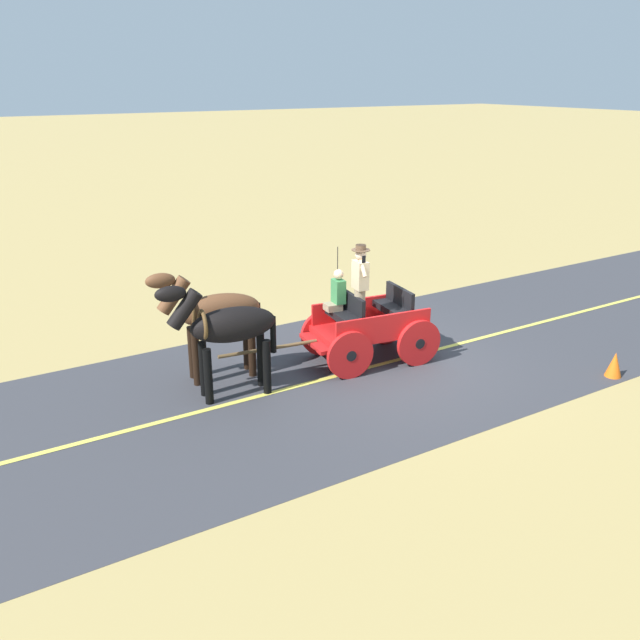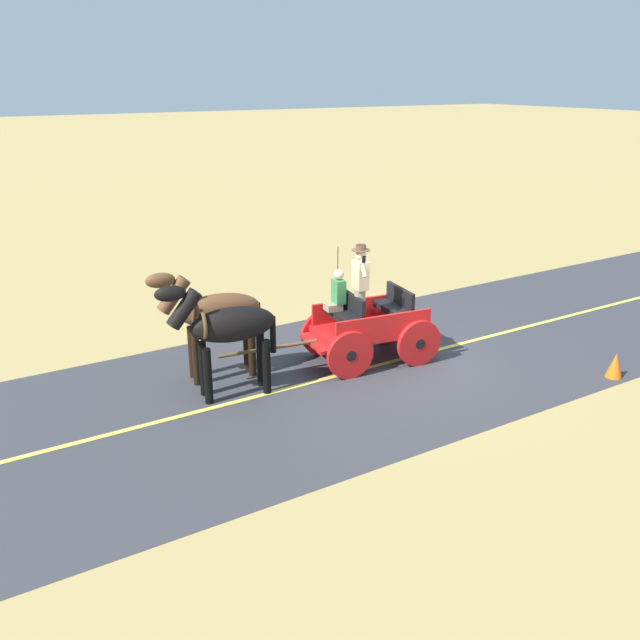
% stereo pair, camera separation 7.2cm
% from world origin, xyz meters
% --- Properties ---
extents(ground_plane, '(200.00, 200.00, 0.00)m').
position_xyz_m(ground_plane, '(0.00, 0.00, 0.00)').
color(ground_plane, tan).
extents(road_surface, '(6.22, 160.00, 0.01)m').
position_xyz_m(road_surface, '(0.00, 0.00, 0.00)').
color(road_surface, '#38383D').
rests_on(road_surface, ground).
extents(road_centre_stripe, '(0.12, 160.00, 0.00)m').
position_xyz_m(road_centre_stripe, '(0.00, 0.00, 0.01)').
color(road_centre_stripe, '#DBCC4C').
rests_on(road_centre_stripe, road_surface).
extents(horse_drawn_carriage, '(1.72, 4.51, 2.50)m').
position_xyz_m(horse_drawn_carriage, '(0.35, 0.47, 0.82)').
color(horse_drawn_carriage, red).
rests_on(horse_drawn_carriage, ground).
extents(horse_near_side, '(0.80, 2.15, 2.21)m').
position_xyz_m(horse_near_side, '(0.33, 3.53, 1.32)').
color(horse_near_side, black).
rests_on(horse_near_side, ground).
extents(horse_off_side, '(0.80, 2.15, 2.21)m').
position_xyz_m(horse_off_side, '(1.17, 3.42, 1.32)').
color(horse_off_side, brown).
rests_on(horse_off_side, ground).
extents(traffic_cone, '(0.32, 0.32, 0.50)m').
position_xyz_m(traffic_cone, '(-2.83, -3.19, 0.25)').
color(traffic_cone, orange).
rests_on(traffic_cone, ground).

